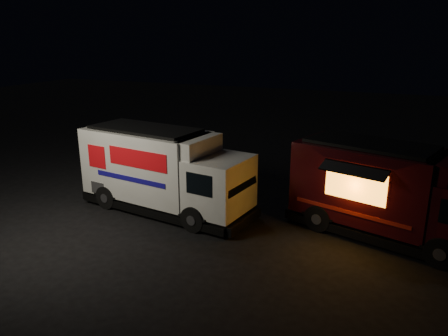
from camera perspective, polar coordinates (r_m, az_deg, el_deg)
ground at (r=15.97m, az=-7.90°, el=-6.27°), size 80.00×80.00×0.00m
white_truck at (r=16.00m, az=-7.60°, el=-0.39°), size 6.99×3.23×3.05m
red_truck at (r=14.74m, az=21.16°, el=-3.03°), size 6.88×4.14×3.01m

